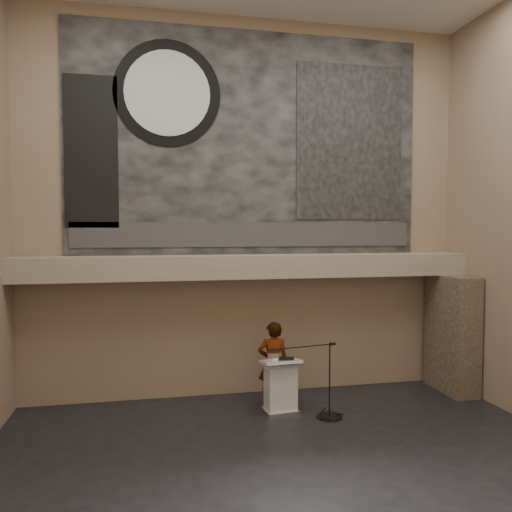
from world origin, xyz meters
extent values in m
plane|color=black|center=(0.00, 0.00, 0.00)|extent=(10.00, 10.00, 0.00)
cube|color=#897157|center=(0.00, 4.00, 4.25)|extent=(10.00, 0.02, 8.50)
cube|color=#897157|center=(0.00, -4.00, 4.25)|extent=(10.00, 0.02, 8.50)
cube|color=gray|center=(0.00, 3.60, 2.95)|extent=(10.00, 0.80, 0.50)
cylinder|color=#B2893D|center=(-1.60, 3.55, 2.67)|extent=(0.04, 0.04, 0.06)
cylinder|color=#B2893D|center=(1.90, 3.55, 2.67)|extent=(0.04, 0.04, 0.06)
cube|color=black|center=(0.00, 3.97, 5.70)|extent=(8.00, 0.05, 5.00)
cube|color=#2D2D2D|center=(0.00, 3.93, 3.65)|extent=(7.76, 0.02, 0.55)
cylinder|color=black|center=(-1.80, 3.93, 6.70)|extent=(2.30, 0.02, 2.30)
cylinder|color=silver|center=(-1.80, 3.91, 6.70)|extent=(1.84, 0.02, 1.84)
cube|color=black|center=(2.40, 3.93, 5.80)|extent=(2.60, 0.02, 3.60)
cube|color=black|center=(-3.40, 3.93, 5.40)|extent=(1.10, 0.02, 3.20)
cube|color=#443629|center=(4.65, 3.15, 1.35)|extent=(0.60, 1.40, 2.70)
cube|color=silver|center=(0.39, 2.59, 0.04)|extent=(0.73, 0.58, 0.08)
cube|color=silver|center=(0.39, 2.59, 0.56)|extent=(0.64, 0.47, 0.96)
cube|color=silver|center=(0.39, 2.57, 1.07)|extent=(0.81, 0.61, 0.13)
cube|color=black|center=(0.50, 2.56, 1.12)|extent=(0.38, 0.34, 0.04)
cube|color=silver|center=(0.32, 2.55, 1.10)|extent=(0.31, 0.36, 0.00)
imported|color=white|center=(0.35, 3.08, 0.90)|extent=(0.70, 0.51, 1.80)
cylinder|color=black|center=(1.29, 2.16, 0.01)|extent=(0.52, 0.52, 0.02)
cylinder|color=black|center=(1.29, 2.16, 0.76)|extent=(0.03, 0.03, 1.52)
cylinder|color=black|center=(0.68, 2.06, 1.48)|extent=(1.35, 0.24, 0.02)
camera|label=1|loc=(-2.17, -7.15, 3.75)|focal=35.00mm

